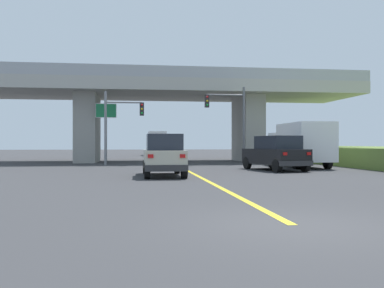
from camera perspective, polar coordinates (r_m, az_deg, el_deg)
ground at (r=38.05m, az=-2.99°, el=-2.33°), size 160.00×160.00×0.00m
overpass_bridge at (r=38.21m, az=-2.99°, el=5.82°), size 32.74×8.97×7.68m
lane_divider_stripe at (r=21.67m, az=0.46°, el=-4.10°), size 0.20×26.99×0.01m
suv_lead at (r=20.79m, az=-3.80°, el=-1.49°), size 1.91×4.49×2.02m
suv_crossing at (r=25.70m, az=11.03°, el=-1.19°), size 2.93×5.03×2.02m
box_truck at (r=29.33m, az=14.19°, el=-0.02°), size 2.33×6.62×2.90m
traffic_signal_nearside at (r=32.69m, az=5.21°, el=3.87°), size 3.09×0.36×5.88m
traffic_signal_farside at (r=31.95m, az=-9.69°, el=3.26°), size 2.89×0.36×5.40m
highway_sign at (r=35.02m, az=-11.33°, el=3.46°), size 1.65×0.17×4.94m
semi_truck_distant at (r=58.76m, az=-4.70°, el=0.12°), size 2.33×6.59×3.19m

